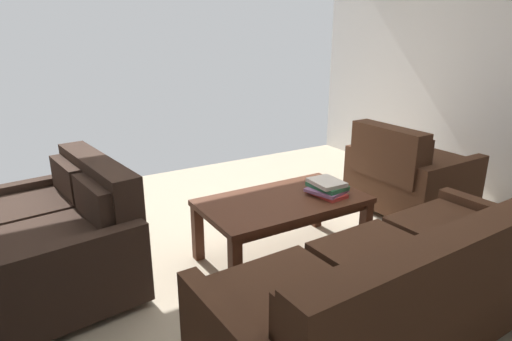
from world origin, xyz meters
TOP-DOWN VIEW (x-y plane):
  - ground_plane at (0.00, 0.00)m, footprint 4.97×5.00m
  - sofa_main at (-0.04, 0.95)m, footprint 2.11×0.90m
  - loveseat_near at (1.42, -0.63)m, footprint 1.04×1.38m
  - coffee_table at (-0.05, -0.15)m, footprint 1.19×0.67m
  - armchair_side at (-1.52, -0.28)m, footprint 0.87×0.94m
  - book_stack at (-0.37, -0.06)m, footprint 0.28×0.31m
  - tv_remote at (-0.49, -0.27)m, footprint 0.17×0.08m

SIDE VIEW (x-z plane):
  - ground_plane at x=0.00m, z-range -0.01..0.00m
  - sofa_main at x=-0.04m, z-range -0.05..0.74m
  - loveseat_near at x=1.42m, z-range -0.06..0.75m
  - armchair_side at x=-1.52m, z-range -0.06..0.77m
  - coffee_table at x=-0.05m, z-range 0.17..0.63m
  - tv_remote at x=-0.49m, z-range 0.47..0.49m
  - book_stack at x=-0.37m, z-range 0.47..0.58m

